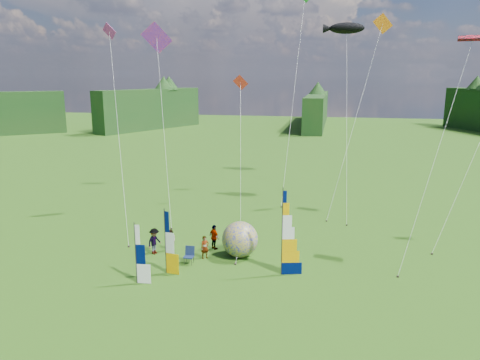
% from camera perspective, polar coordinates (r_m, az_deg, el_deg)
% --- Properties ---
extents(ground, '(220.00, 220.00, 0.00)m').
position_cam_1_polar(ground, '(26.20, 0.39, -13.86)').
color(ground, '#326712').
rests_on(ground, ground).
extents(treeline_ring, '(210.00, 210.00, 8.00)m').
position_cam_1_polar(treeline_ring, '(24.67, 0.41, -5.53)').
color(treeline_ring, '#123512').
rests_on(treeline_ring, ground).
extents(feather_banner_main, '(1.38, 0.45, 5.20)m').
position_cam_1_polar(feather_banner_main, '(27.78, 5.15, -6.50)').
color(feather_banner_main, '#000C44').
rests_on(feather_banner_main, ground).
extents(side_banner_left, '(1.08, 0.26, 3.90)m').
position_cam_1_polar(side_banner_left, '(28.45, -9.09, -7.52)').
color(side_banner_left, '#E19D00').
rests_on(side_banner_left, ground).
extents(side_banner_far, '(1.04, 0.18, 3.53)m').
position_cam_1_polar(side_banner_far, '(27.51, -12.60, -8.82)').
color(side_banner_far, white).
rests_on(side_banner_far, ground).
extents(bol_inflatable, '(2.65, 2.65, 2.37)m').
position_cam_1_polar(bol_inflatable, '(30.83, -0.01, -7.25)').
color(bol_inflatable, '#171F97').
rests_on(bol_inflatable, ground).
extents(spectator_a, '(0.66, 0.63, 1.52)m').
position_cam_1_polar(spectator_a, '(30.77, -4.30, -8.18)').
color(spectator_a, '#66594C').
rests_on(spectator_a, ground).
extents(spectator_b, '(0.81, 0.73, 1.51)m').
position_cam_1_polar(spectator_b, '(32.18, -8.42, -7.33)').
color(spectator_b, '#66594C').
rests_on(spectator_b, ground).
extents(spectator_c, '(0.78, 1.22, 1.77)m').
position_cam_1_polar(spectator_c, '(31.89, -10.39, -7.35)').
color(spectator_c, '#66594C').
rests_on(spectator_c, ground).
extents(spectator_d, '(1.05, 0.98, 1.74)m').
position_cam_1_polar(spectator_d, '(32.20, -3.16, -6.97)').
color(spectator_d, '#66594C').
rests_on(spectator_d, ground).
extents(camp_chair, '(0.66, 0.66, 1.12)m').
position_cam_1_polar(camp_chair, '(30.07, -6.26, -9.14)').
color(camp_chair, '#121F3E').
rests_on(camp_chair, ground).
extents(kite_whale, '(9.54, 16.48, 17.88)m').
position_cam_1_polar(kite_whale, '(42.73, 12.94, 8.71)').
color(kite_whale, black).
rests_on(kite_whale, ground).
extents(kite_rainbow_delta, '(10.35, 11.83, 16.84)m').
position_cam_1_polar(kite_rainbow_delta, '(38.14, -9.33, 7.62)').
color(kite_rainbow_delta, '#DD441A').
rests_on(kite_rainbow_delta, ground).
extents(kite_parafoil, '(11.28, 12.23, 15.81)m').
position_cam_1_polar(kite_parafoil, '(31.03, 23.02, 4.65)').
color(kite_parafoil, red).
rests_on(kite_parafoil, ground).
extents(small_kite_red, '(5.25, 10.18, 12.16)m').
position_cam_1_polar(small_kite_red, '(40.19, 0.07, 4.69)').
color(small_kite_red, red).
rests_on(small_kite_red, ground).
extents(small_kite_orange, '(8.64, 10.87, 17.44)m').
position_cam_1_polar(small_kite_orange, '(40.68, 13.95, 8.16)').
color(small_kite_orange, orange).
rests_on(small_kite_orange, ground).
extents(small_kite_yellow, '(9.01, 9.73, 11.60)m').
position_cam_1_polar(small_kite_yellow, '(35.88, 26.10, 1.93)').
color(small_kite_yellow, yellow).
rests_on(small_kite_yellow, ground).
extents(small_kite_pink, '(7.13, 8.76, 15.96)m').
position_cam_1_polar(small_kite_pink, '(35.04, -14.63, 6.21)').
color(small_kite_pink, '#CD359E').
rests_on(small_kite_pink, ground).
extents(small_kite_green, '(4.21, 12.86, 20.86)m').
position_cam_1_polar(small_kite_green, '(45.76, 6.60, 11.07)').
color(small_kite_green, green).
rests_on(small_kite_green, ground).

